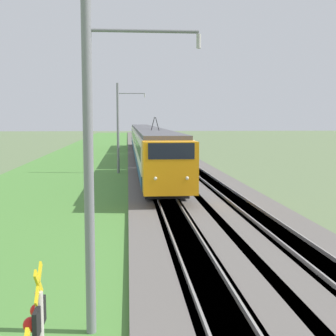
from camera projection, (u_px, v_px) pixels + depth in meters
name	position (u px, v px, depth m)	size (l,w,h in m)	color
ballast_main	(147.00, 161.00, 53.56)	(240.00, 4.40, 0.30)	#605B56
ballast_adjacent	(181.00, 161.00, 53.89)	(240.00, 4.40, 0.30)	#605B56
track_main	(147.00, 161.00, 53.56)	(240.00, 1.57, 0.45)	#4C4238
track_adjacent	(181.00, 161.00, 53.89)	(240.00, 1.57, 0.45)	#4C4238
grass_verge	(92.00, 162.00, 53.03)	(240.00, 13.97, 0.12)	#4C8438
passenger_train	(146.00, 141.00, 55.34)	(63.33, 2.98, 5.11)	orange
catenary_mast_near	(92.00, 162.00, 10.15)	(0.22, 2.56, 7.68)	slate
catenary_mast_mid	(119.00, 128.00, 41.62)	(0.22, 2.56, 8.12)	slate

